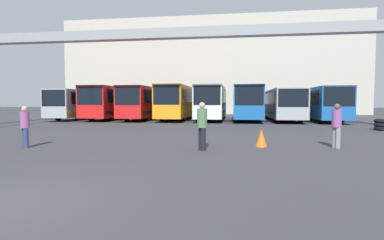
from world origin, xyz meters
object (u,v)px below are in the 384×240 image
traffic_cone (261,138)px  tire_stack (383,125)px  bus_slot_0 (84,103)px  bus_slot_2 (147,101)px  bus_slot_3 (180,101)px  bus_slot_7 (318,102)px  pedestrian_far_center (25,126)px  pedestrian_mid_right (202,125)px  pedestrian_near_left (337,125)px  bus_slot_5 (246,101)px  bus_slot_6 (282,103)px  bus_slot_1 (114,101)px  bus_slot_4 (212,101)px

traffic_cone → tire_stack: 11.56m
bus_slot_0 → bus_slot_2: bearing=4.8°
bus_slot_3 → bus_slot_7: size_ratio=1.02×
pedestrian_far_center → traffic_cone: bearing=-133.8°
traffic_cone → pedestrian_mid_right: bearing=-151.0°
pedestrian_near_left → traffic_cone: bearing=62.8°
traffic_cone → tire_stack: size_ratio=0.66×
bus_slot_7 → bus_slot_5: bearing=179.2°
bus_slot_6 → pedestrian_far_center: 23.37m
bus_slot_1 → bus_slot_6: 17.13m
bus_slot_0 → pedestrian_near_left: size_ratio=6.31×
bus_slot_4 → pedestrian_near_left: size_ratio=6.76×
bus_slot_2 → bus_slot_7: bus_slot_2 is taller
pedestrian_far_center → pedestrian_mid_right: pedestrian_mid_right is taller
bus_slot_4 → pedestrian_far_center: 20.69m
bus_slot_2 → traffic_cone: size_ratio=17.43×
bus_slot_7 → pedestrian_far_center: 25.79m
bus_slot_4 → bus_slot_0: bearing=-178.4°
bus_slot_7 → pedestrian_far_center: (-16.04, -20.17, -0.92)m
pedestrian_mid_right → bus_slot_7: bearing=-58.4°
tire_stack → bus_slot_1: bearing=156.0°
pedestrian_near_left → bus_slot_1: bearing=14.9°
bus_slot_6 → pedestrian_mid_right: 20.14m
bus_slot_1 → traffic_cone: 22.54m
bus_slot_2 → pedestrian_mid_right: size_ratio=6.76×
bus_slot_0 → bus_slot_3: bearing=4.6°
bus_slot_5 → tire_stack: bearing=-52.2°
bus_slot_5 → tire_stack: bus_slot_5 is taller
pedestrian_mid_right → tire_stack: bearing=-81.5°
bus_slot_1 → bus_slot_3: size_ratio=0.87×
bus_slot_2 → tire_stack: size_ratio=11.52×
bus_slot_5 → bus_slot_7: 6.85m
traffic_cone → tire_stack: (8.18, 8.17, 0.02)m
bus_slot_6 → traffic_cone: size_ratio=16.36×
bus_slot_5 → pedestrian_near_left: (2.77, -18.63, -0.96)m
pedestrian_far_center → pedestrian_mid_right: size_ratio=0.92×
tire_stack → bus_slot_3: bearing=145.0°
bus_slot_4 → bus_slot_5: bearing=7.1°
bus_slot_1 → traffic_cone: bus_slot_1 is taller
bus_slot_1 → bus_slot_5: 13.73m
bus_slot_0 → bus_slot_5: size_ratio=0.87×
bus_slot_0 → tire_stack: 27.08m
bus_slot_1 → bus_slot_4: (10.28, 0.36, -0.01)m
bus_slot_4 → tire_stack: 15.40m
pedestrian_far_center → tire_stack: 19.89m
bus_slot_2 → bus_slot_7: (17.13, 0.14, -0.10)m
bus_slot_0 → bus_slot_4: 13.71m
bus_slot_0 → bus_slot_6: bearing=0.6°
bus_slot_2 → traffic_cone: bearing=-61.0°
bus_slot_3 → bus_slot_4: 3.45m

